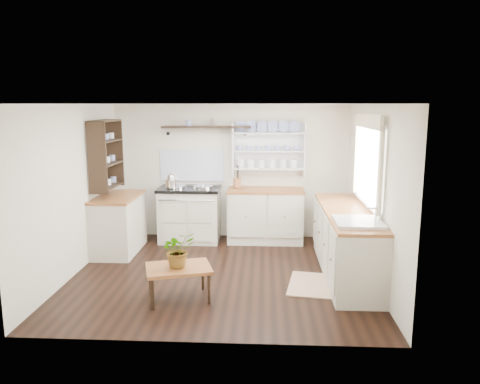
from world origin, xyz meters
TOP-DOWN VIEW (x-y plane):
  - floor at (0.00, 0.00)m, footprint 4.00×3.80m
  - wall_back at (0.00, 1.90)m, footprint 4.00×0.02m
  - wall_right at (2.00, 0.00)m, footprint 0.02×3.80m
  - wall_left at (-2.00, 0.00)m, footprint 0.02×3.80m
  - ceiling at (0.00, 0.00)m, footprint 4.00×3.80m
  - window at (1.95, 0.15)m, footprint 0.08×1.55m
  - aga_cooker at (-0.68, 1.57)m, footprint 1.03×0.72m
  - back_cabinets at (0.60, 1.60)m, footprint 1.27×0.63m
  - right_cabinets at (1.70, 0.10)m, footprint 0.62×2.43m
  - belfast_sink at (1.70, -0.65)m, footprint 0.55×0.60m
  - left_cabinets at (-1.70, 0.90)m, footprint 0.62×1.13m
  - plate_rack at (0.65, 1.86)m, footprint 1.20×0.22m
  - high_shelf at (-0.40, 1.78)m, footprint 1.50×0.29m
  - left_shelving at (-1.84, 0.90)m, footprint 0.28×0.80m
  - kettle at (-0.96, 1.45)m, footprint 0.19×0.19m
  - utensil_crock at (0.12, 1.68)m, footprint 0.13×0.13m
  - center_table at (-0.42, -0.88)m, footprint 0.87×0.73m
  - potted_plant at (-0.42, -0.88)m, footprint 0.50×0.48m
  - floor_rug at (1.19, -0.36)m, footprint 0.68×0.93m

SIDE VIEW (x-z plane):
  - floor at x=0.00m, z-range -0.01..0.01m
  - floor_rug at x=1.19m, z-range 0.00..0.02m
  - center_table at x=-0.42m, z-range 0.16..0.56m
  - right_cabinets at x=1.70m, z-range 0.01..0.91m
  - left_cabinets at x=-1.70m, z-range 0.01..0.91m
  - back_cabinets at x=0.60m, z-range 0.01..0.91m
  - aga_cooker at x=-0.68m, z-range -0.01..0.95m
  - potted_plant at x=-0.42m, z-range 0.41..0.83m
  - belfast_sink at x=1.70m, z-range 0.58..1.03m
  - utensil_crock at x=0.12m, z-range 0.91..1.07m
  - kettle at x=-0.96m, z-range 0.93..1.17m
  - wall_back at x=0.00m, z-range 0.00..2.30m
  - wall_right at x=2.00m, z-range 0.00..2.30m
  - wall_left at x=-2.00m, z-range 0.00..2.30m
  - left_shelving at x=-1.84m, z-range 1.02..2.08m
  - plate_rack at x=0.65m, z-range 1.11..2.01m
  - window at x=1.95m, z-range 0.95..2.17m
  - high_shelf at x=-0.40m, z-range 1.83..1.99m
  - ceiling at x=0.00m, z-range 2.29..2.30m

